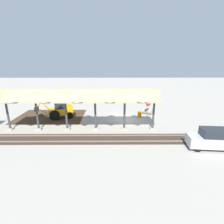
{
  "coord_description": "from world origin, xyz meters",
  "views": [
    {
      "loc": [
        2.09,
        23.12,
        8.0
      ],
      "look_at": [
        1.95,
        1.7,
        1.6
      ],
      "focal_mm": 28.0,
      "sensor_mm": 36.0,
      "label": 1
    }
  ],
  "objects_px": {
    "backhoe": "(60,109)",
    "traffic_barrel": "(140,114)",
    "stop_sign": "(148,106)",
    "concrete_pipe": "(148,111)",
    "distant_parked_car": "(212,139)"
  },
  "relations": [
    {
      "from": "stop_sign",
      "to": "concrete_pipe",
      "type": "relative_size",
      "value": 1.42
    },
    {
      "from": "stop_sign",
      "to": "concrete_pipe",
      "type": "height_order",
      "value": "stop_sign"
    },
    {
      "from": "concrete_pipe",
      "to": "stop_sign",
      "type": "bearing_deg",
      "value": 77.75
    },
    {
      "from": "backhoe",
      "to": "traffic_barrel",
      "type": "distance_m",
      "value": 11.4
    },
    {
      "from": "traffic_barrel",
      "to": "concrete_pipe",
      "type": "bearing_deg",
      "value": -132.29
    },
    {
      "from": "stop_sign",
      "to": "distant_parked_car",
      "type": "xyz_separation_m",
      "value": [
        -3.98,
        9.7,
        -0.68
      ]
    },
    {
      "from": "concrete_pipe",
      "to": "distant_parked_car",
      "type": "distance_m",
      "value": 11.59
    },
    {
      "from": "backhoe",
      "to": "traffic_barrel",
      "type": "xyz_separation_m",
      "value": [
        -11.37,
        -0.16,
        -0.82
      ]
    },
    {
      "from": "traffic_barrel",
      "to": "backhoe",
      "type": "bearing_deg",
      "value": 0.81
    },
    {
      "from": "concrete_pipe",
      "to": "traffic_barrel",
      "type": "bearing_deg",
      "value": 47.71
    },
    {
      "from": "concrete_pipe",
      "to": "distant_parked_car",
      "type": "relative_size",
      "value": 0.38
    },
    {
      "from": "concrete_pipe",
      "to": "backhoe",
      "type": "bearing_deg",
      "value": 8.13
    },
    {
      "from": "backhoe",
      "to": "concrete_pipe",
      "type": "relative_size",
      "value": 3.14
    },
    {
      "from": "backhoe",
      "to": "distant_parked_car",
      "type": "xyz_separation_m",
      "value": [
        -16.6,
        9.13,
        -0.29
      ]
    },
    {
      "from": "backhoe",
      "to": "distant_parked_car",
      "type": "height_order",
      "value": "backhoe"
    }
  ]
}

